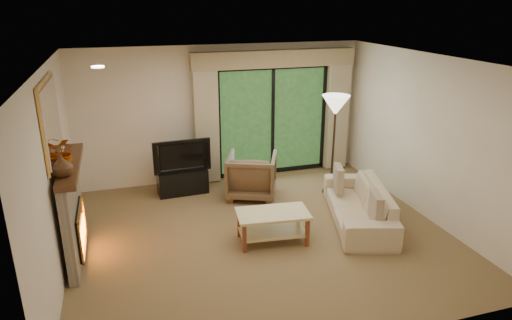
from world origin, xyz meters
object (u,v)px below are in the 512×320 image
object	(u,v)px
armchair	(252,175)
sofa	(359,204)
media_console	(183,181)
coffee_table	(273,227)

from	to	relation	value
armchair	sofa	distance (m)	1.99
media_console	coffee_table	world-z (taller)	coffee_table
armchair	coffee_table	size ratio (longest dim) A/B	0.84
media_console	armchair	size ratio (longest dim) A/B	1.02
media_console	coffee_table	bearing A→B (deg)	-68.20
armchair	coffee_table	bearing A→B (deg)	106.43
sofa	media_console	bearing A→B (deg)	-111.25
media_console	armchair	bearing A→B (deg)	-26.41
media_console	sofa	bearing A→B (deg)	-40.95
sofa	coffee_table	world-z (taller)	sofa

